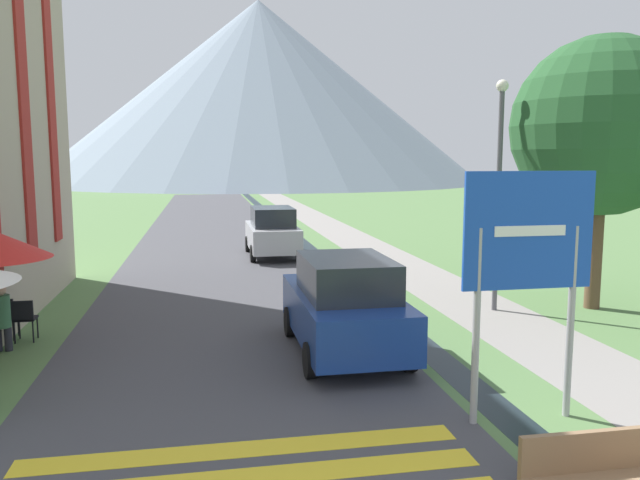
{
  "coord_description": "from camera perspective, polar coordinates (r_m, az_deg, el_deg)",
  "views": [
    {
      "loc": [
        -2.91,
        -2.95,
        3.61
      ],
      "look_at": [
        -0.49,
        10.0,
        1.87
      ],
      "focal_mm": 35.0,
      "sensor_mm": 36.0,
      "label": 1
    }
  ],
  "objects": [
    {
      "name": "ground_plane",
      "position": [
        23.42,
        -3.31,
        -1.35
      ],
      "size": [
        160.0,
        160.0,
        0.0
      ],
      "primitive_type": "plane",
      "color": "#517542"
    },
    {
      "name": "road",
      "position": [
        33.15,
        -9.81,
        1.17
      ],
      "size": [
        6.4,
        60.0,
        0.01
      ],
      "color": "#424247",
      "rests_on": "ground_plane"
    },
    {
      "name": "footpath",
      "position": [
        33.78,
        0.59,
        1.4
      ],
      "size": [
        2.2,
        60.0,
        0.01
      ],
      "color": "gray",
      "rests_on": "ground_plane"
    },
    {
      "name": "drainage_channel",
      "position": [
        33.4,
        -3.45,
        1.32
      ],
      "size": [
        0.6,
        60.0,
        0.0
      ],
      "color": "black",
      "rests_on": "ground_plane"
    },
    {
      "name": "mountain_distant",
      "position": [
        95.69,
        -5.59,
        13.28
      ],
      "size": [
        65.17,
        65.17,
        26.53
      ],
      "color": "gray",
      "rests_on": "ground_plane"
    },
    {
      "name": "road_sign",
      "position": [
        8.8,
        18.46,
        -1.4
      ],
      "size": [
        1.85,
        0.11,
        3.44
      ],
      "color": "#9E9EA3",
      "rests_on": "ground_plane"
    },
    {
      "name": "parked_car_near",
      "position": [
        11.57,
        2.27,
        -5.97
      ],
      "size": [
        1.88,
        4.0,
        1.82
      ],
      "color": "navy",
      "rests_on": "ground_plane"
    },
    {
      "name": "parked_car_far",
      "position": [
        22.98,
        -4.39,
        0.76
      ],
      "size": [
        1.8,
        3.99,
        1.82
      ],
      "color": "#B2B2B7",
      "rests_on": "ground_plane"
    },
    {
      "name": "cafe_chair_far_left",
      "position": [
        13.95,
        -26.88,
        -6.12
      ],
      "size": [
        0.4,
        0.4,
        0.85
      ],
      "rotation": [
        0.0,
        0.0,
        0.33
      ],
      "color": "black",
      "rests_on": "ground_plane"
    },
    {
      "name": "cafe_chair_far_right",
      "position": [
        13.63,
        -25.43,
        -6.34
      ],
      "size": [
        0.4,
        0.4,
        0.85
      ],
      "rotation": [
        0.0,
        0.0,
        -0.2
      ],
      "color": "black",
      "rests_on": "ground_plane"
    },
    {
      "name": "person_seated_far",
      "position": [
        13.14,
        -27.11,
        -6.07
      ],
      "size": [
        0.32,
        0.32,
        1.28
      ],
      "color": "#282833",
      "rests_on": "ground_plane"
    },
    {
      "name": "streetlamp",
      "position": [
        15.13,
        16.05,
        5.59
      ],
      "size": [
        0.28,
        0.28,
        5.38
      ],
      "color": "#515156",
      "rests_on": "ground_plane"
    },
    {
      "name": "tree_by_path",
      "position": [
        16.17,
        24.37,
        9.39
      ],
      "size": [
        4.18,
        4.18,
        6.43
      ],
      "color": "brown",
      "rests_on": "ground_plane"
    }
  ]
}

